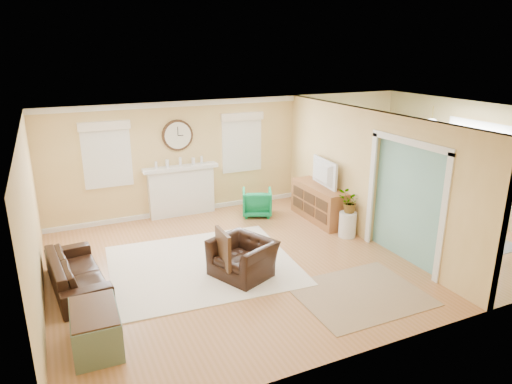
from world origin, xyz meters
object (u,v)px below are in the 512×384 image
credenza (320,203)px  sofa (77,272)px  green_chair (257,202)px  eames_chair (243,258)px  dining_table (430,219)px

credenza → sofa: bearing=-169.3°
green_chair → credenza: (1.15, -0.86, 0.09)m
sofa → green_chair: size_ratio=2.82×
eames_chair → green_chair: eames_chair is taller
eames_chair → green_chair: bearing=126.3°
sofa → green_chair: green_chair is taller
sofa → eames_chair: size_ratio=1.94×
sofa → credenza: credenza is taller
eames_chair → credenza: size_ratio=0.59×
eames_chair → green_chair: size_ratio=1.45×
green_chair → dining_table: size_ratio=0.39×
eames_chair → credenza: credenza is taller
green_chair → dining_table: 3.76m
green_chair → credenza: size_ratio=0.41×
dining_table → sofa: bearing=84.8°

